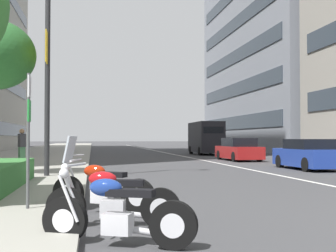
{
  "coord_description": "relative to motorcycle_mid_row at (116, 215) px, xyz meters",
  "views": [
    {
      "loc": [
        -5.74,
        7.14,
        1.44
      ],
      "look_at": [
        11.42,
        4.24,
        1.92
      ],
      "focal_mm": 47.98,
      "sensor_mm": 36.0,
      "label": 1
    }
  ],
  "objects": [
    {
      "name": "pedestrian_on_plaza",
      "position": [
        15.63,
        3.54,
        0.61
      ],
      "size": [
        0.47,
        0.41,
        1.73
      ],
      "rotation": [
        0.0,
        0.0,
        2.02
      ],
      "color": "#3F724C",
      "rests_on": "sidewalk_right_plaza"
    },
    {
      "name": "car_far_down_avenue",
      "position": [
        21.72,
        -8.99,
        0.26
      ],
      "size": [
        4.67,
        1.9,
        1.45
      ],
      "rotation": [
        0.0,
        0.0,
        0.02
      ],
      "color": "maroon",
      "rests_on": "ground"
    },
    {
      "name": "lane_centre_stripe",
      "position": [
        34.69,
        -6.82,
        -0.41
      ],
      "size": [
        110.0,
        0.16,
        0.01
      ],
      "primitive_type": "cube",
      "color": "silver",
      "rests_on": "ground"
    },
    {
      "name": "motorcycle_far_end_row",
      "position": [
        1.28,
        0.03,
        0.03
      ],
      "size": [
        0.76,
        2.16,
        1.48
      ],
      "rotation": [
        0.0,
        0.0,
        1.33
      ],
      "color": "black",
      "rests_on": "ground"
    },
    {
      "name": "motorcycle_nearest_camera",
      "position": [
        2.82,
        0.14,
        0.01
      ],
      "size": [
        1.25,
        1.97,
        1.12
      ],
      "rotation": [
        0.0,
        0.0,
        1.03
      ],
      "color": "black",
      "rests_on": "ground"
    },
    {
      "name": "delivery_van_ahead",
      "position": [
        32.3,
        -9.53,
        1.1
      ],
      "size": [
        5.77,
        2.2,
        2.85
      ],
      "rotation": [
        0.0,
        0.0,
        -0.02
      ],
      "color": "black",
      "rests_on": "ground"
    },
    {
      "name": "street_lamp_with_banners",
      "position": [
        9.92,
        1.59,
        4.81
      ],
      "size": [
        1.26,
        2.09,
        8.64
      ],
      "color": "#232326",
      "rests_on": "sidewalk_right_plaza"
    },
    {
      "name": "parking_sign_by_curb",
      "position": [
        2.54,
        1.48,
        1.3
      ],
      "size": [
        0.32,
        0.06,
        2.5
      ],
      "color": "#47494C",
      "rests_on": "sidewalk_right_plaza"
    },
    {
      "name": "sidewalk_right_plaza",
      "position": [
        29.69,
        4.85,
        -0.34
      ],
      "size": [
        160.0,
        8.72,
        0.15
      ],
      "primitive_type": "cube",
      "color": "gray",
      "rests_on": "ground"
    },
    {
      "name": "car_approaching_light",
      "position": [
        13.33,
        -9.56,
        0.25
      ],
      "size": [
        4.26,
        1.84,
        1.4
      ],
      "rotation": [
        0.0,
        0.0,
        -0.0
      ],
      "color": "navy",
      "rests_on": "ground"
    },
    {
      "name": "motorcycle_mid_row",
      "position": [
        0.0,
        0.0,
        0.0
      ],
      "size": [
        1.0,
        2.04,
        1.1
      ],
      "rotation": [
        0.0,
        0.0,
        1.17
      ],
      "color": "black",
      "rests_on": "ground"
    }
  ]
}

